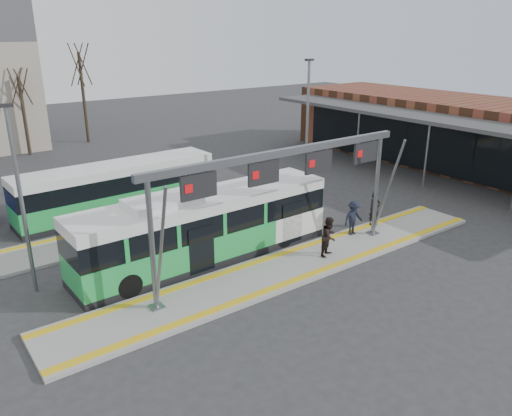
# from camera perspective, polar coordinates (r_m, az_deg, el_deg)

# --- Properties ---
(ground) EXTENTS (120.00, 120.00, 0.00)m
(ground) POSITION_cam_1_polar(r_m,az_deg,el_deg) (22.26, 4.38, -6.75)
(ground) COLOR #2D2D30
(ground) RESTS_ON ground
(platform_main) EXTENTS (22.00, 3.00, 0.15)m
(platform_main) POSITION_cam_1_polar(r_m,az_deg,el_deg) (22.23, 4.39, -6.58)
(platform_main) COLOR gray
(platform_main) RESTS_ON ground
(platform_second) EXTENTS (20.00, 3.00, 0.15)m
(platform_second) POSITION_cam_1_polar(r_m,az_deg,el_deg) (26.60, -13.70, -2.57)
(platform_second) COLOR gray
(platform_second) RESTS_ON ground
(tactile_main) EXTENTS (22.00, 2.65, 0.02)m
(tactile_main) POSITION_cam_1_polar(r_m,az_deg,el_deg) (22.19, 4.40, -6.38)
(tactile_main) COLOR yellow
(tactile_main) RESTS_ON platform_main
(tactile_second) EXTENTS (20.00, 0.35, 0.02)m
(tactile_second) POSITION_cam_1_polar(r_m,az_deg,el_deg) (27.56, -14.68, -1.66)
(tactile_second) COLOR yellow
(tactile_second) RESTS_ON platform_second
(gantry) EXTENTS (13.00, 1.68, 5.20)m
(gantry) POSITION_cam_1_polar(r_m,az_deg,el_deg) (20.68, 3.50, 3.97)
(gantry) COLOR slate
(gantry) RESTS_ON platform_main
(station_building) EXTENTS (11.50, 32.00, 5.00)m
(station_building) POSITION_cam_1_polar(r_m,az_deg,el_deg) (40.50, 24.75, 7.42)
(station_building) COLOR brown
(station_building) RESTS_ON ground
(hero_bus) EXTENTS (12.25, 2.80, 3.35)m
(hero_bus) POSITION_cam_1_polar(r_m,az_deg,el_deg) (22.49, -5.86, -2.23)
(hero_bus) COLOR black
(hero_bus) RESTS_ON ground
(bg_bus_green) EXTENTS (11.37, 2.77, 2.82)m
(bg_bus_green) POSITION_cam_1_polar(r_m,az_deg,el_deg) (29.39, -15.51, 2.15)
(bg_bus_green) COLOR black
(bg_bus_green) RESTS_ON ground
(passenger_a) EXTENTS (0.73, 0.56, 1.77)m
(passenger_a) POSITION_cam_1_polar(r_m,az_deg,el_deg) (26.89, 13.39, -0.10)
(passenger_a) COLOR black
(passenger_a) RESTS_ON platform_main
(passenger_b) EXTENTS (1.07, 0.96, 1.84)m
(passenger_b) POSITION_cam_1_polar(r_m,az_deg,el_deg) (22.86, 8.37, -3.23)
(passenger_b) COLOR black
(passenger_b) RESTS_ON platform_main
(passenger_c) EXTENTS (1.17, 0.71, 1.77)m
(passenger_c) POSITION_cam_1_polar(r_m,az_deg,el_deg) (25.41, 11.07, -1.10)
(passenger_c) COLOR black
(passenger_c) RESTS_ON platform_main
(tree_left) EXTENTS (1.40, 1.40, 7.29)m
(tree_left) POSITION_cam_1_polar(r_m,az_deg,el_deg) (45.44, -25.38, 12.33)
(tree_left) COLOR #382B21
(tree_left) RESTS_ON ground
(tree_mid) EXTENTS (1.40, 1.40, 9.15)m
(tree_mid) POSITION_cam_1_polar(r_m,az_deg,el_deg) (48.82, -19.48, 15.14)
(tree_mid) COLOR #382B21
(tree_mid) RESTS_ON ground
(lamp_west) EXTENTS (0.50, 0.25, 7.44)m
(lamp_west) POSITION_cam_1_polar(r_m,az_deg,el_deg) (20.70, -25.30, 1.11)
(lamp_west) COLOR slate
(lamp_west) RESTS_ON ground
(lamp_east) EXTENTS (0.50, 0.25, 8.39)m
(lamp_east) POSITION_cam_1_polar(r_m,az_deg,el_deg) (29.52, 5.85, 8.94)
(lamp_east) COLOR slate
(lamp_east) RESTS_ON ground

